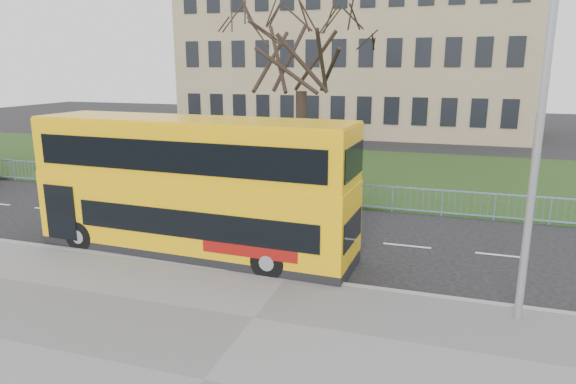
% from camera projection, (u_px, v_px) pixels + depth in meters
% --- Properties ---
extents(ground, '(120.00, 120.00, 0.00)m').
position_uv_depth(ground, '(302.00, 262.00, 16.09)').
color(ground, black).
rests_on(ground, ground).
extents(pavement, '(80.00, 10.50, 0.12)m').
position_uv_depth(pavement, '(204.00, 382.00, 9.84)').
color(pavement, slate).
rests_on(pavement, ground).
extents(kerb, '(80.00, 0.20, 0.14)m').
position_uv_depth(kerb, '(287.00, 278.00, 14.64)').
color(kerb, gray).
rests_on(kerb, ground).
extents(grass_verge, '(80.00, 15.40, 0.08)m').
position_uv_depth(grass_verge, '(372.00, 173.00, 29.30)').
color(grass_verge, '#203914').
rests_on(grass_verge, ground).
extents(guard_railing, '(40.00, 0.12, 1.10)m').
position_uv_depth(guard_railing, '(345.00, 196.00, 22.06)').
color(guard_railing, '#7395CC').
rests_on(guard_railing, ground).
extents(bare_tree, '(7.83, 7.83, 11.19)m').
position_uv_depth(bare_tree, '(302.00, 72.00, 24.88)').
color(bare_tree, black).
rests_on(bare_tree, grass_verge).
extents(civic_building, '(30.00, 15.00, 14.00)m').
position_uv_depth(civic_building, '(356.00, 55.00, 48.27)').
color(civic_building, '#907E5C').
rests_on(civic_building, ground).
extents(yellow_bus, '(10.46, 2.91, 4.34)m').
position_uv_depth(yellow_bus, '(193.00, 184.00, 16.26)').
color(yellow_bus, '#FFBA0A').
rests_on(yellow_bus, ground).
extents(street_lamp, '(1.96, 0.26, 9.23)m').
position_uv_depth(street_lamp, '(536.00, 103.00, 11.08)').
color(street_lamp, gray).
rests_on(street_lamp, pavement).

